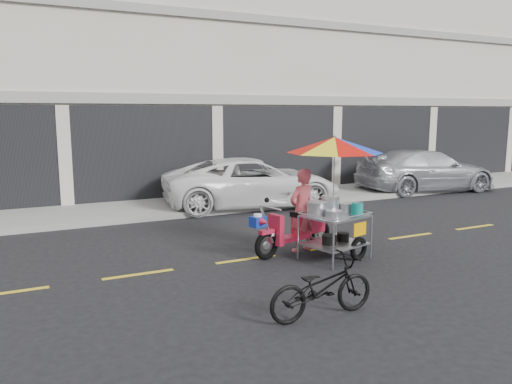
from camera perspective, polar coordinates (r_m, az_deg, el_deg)
name	(u,v)px	position (r m, az deg, el deg)	size (l,w,h in m)	color
ground	(335,247)	(10.33, 9.03, -6.21)	(90.00, 90.00, 0.00)	black
sidewalk	(230,201)	(15.04, -3.02, -0.98)	(45.00, 3.00, 0.15)	gray
shophouse_block	(244,74)	(20.65, -1.38, 13.36)	(36.00, 8.11, 10.40)	beige
centerline	(335,247)	(10.33, 9.03, -6.19)	(42.00, 0.10, 0.01)	gold
white_pickup	(252,182)	(14.36, -0.47, 1.10)	(2.35, 5.09, 1.41)	white
silver_pickup	(425,170)	(18.15, 18.78, 2.34)	(2.02, 4.96, 1.44)	#B8B8C0
near_bicycle	(322,288)	(6.78, 7.53, -10.77)	(0.55, 1.57, 0.82)	black
food_vendor_rig	(322,180)	(9.41, 7.54, 1.35)	(2.62, 2.15, 2.32)	black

